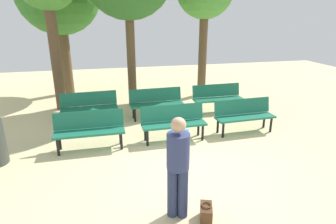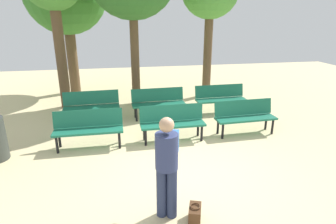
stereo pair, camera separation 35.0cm
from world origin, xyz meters
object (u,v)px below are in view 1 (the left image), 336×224
Objects in this scene: bench_r1_c2 at (217,96)px; bench_r1_c0 at (89,106)px; handbag at (206,213)px; bench_r0_c0 at (89,128)px; bench_r0_c2 at (244,114)px; bench_r0_c1 at (173,121)px; visitor_with_backpack at (178,162)px; bench_r1_c1 at (156,101)px.

bench_r1_c0 is at bearing 179.63° from bench_r1_c2.
bench_r1_c0 is at bearing 110.91° from handbag.
bench_r1_c0 is at bearing 91.76° from bench_r0_c0.
bench_r0_c2 is 4.36m from bench_r1_c0.
bench_r0_c0 is at bearing -90.62° from bench_r1_c0.
bench_r0_c0 is 2.02m from bench_r0_c1.
bench_r1_c0 is 4.48× the size of handbag.
bench_r1_c0 and bench_r1_c2 have the same top height.
bench_r1_c2 is 5.30m from handbag.
bench_r1_c2 is (-0.04, 1.72, 0.00)m from bench_r0_c2.
bench_r1_c0 is 0.98× the size of visitor_with_backpack.
bench_r1_c2 is at bearing -99.97° from visitor_with_backpack.
bench_r0_c1 and bench_r1_c0 have the same top height.
handbag is at bearing 166.20° from visitor_with_backpack.
bench_r0_c2 is 0.98× the size of visitor_with_backpack.
bench_r1_c2 is 4.46× the size of handbag.
bench_r1_c0 is 3.99m from bench_r1_c2.
bench_r0_c1 is at bearing -138.07° from bench_r1_c2.
visitor_with_backpack is at bearing -63.03° from bench_r0_c0.
bench_r1_c0 is (-4.03, 1.67, 0.00)m from bench_r0_c2.
bench_r0_c0 is at bearing 179.47° from bench_r0_c2.
bench_r0_c2 is at bearing -89.80° from bench_r1_c2.
bench_r1_c0 is at bearing 177.18° from bench_r1_c1.
bench_r0_c2 reaches higher than handbag.
bench_r0_c2 is at bearing -113.10° from visitor_with_backpack.
bench_r1_c2 reaches higher than handbag.
handbag is at bearing -127.50° from bench_r0_c2.
bench_r1_c0 reaches higher than handbag.
visitor_with_backpack is at bearing -120.26° from bench_r1_c2.
bench_r0_c0 and bench_r0_c1 have the same top height.
bench_r1_c0 is at bearing -53.19° from visitor_with_backpack.
bench_r1_c1 is 4.54m from visitor_with_backpack.
handbag is (1.82, -4.77, -0.37)m from bench_r1_c0.
bench_r0_c1 is 0.99× the size of bench_r1_c0.
bench_r0_c1 is at bearing -42.27° from bench_r1_c0.
handbag is (1.77, -2.99, -0.37)m from bench_r0_c0.
handbag is at bearing -115.29° from bench_r1_c2.
bench_r0_c1 is at bearing -88.69° from bench_r1_c1.
visitor_with_backpack is (-2.59, -2.85, 0.43)m from bench_r0_c2.
bench_r1_c2 is (3.99, 0.05, 0.00)m from bench_r1_c0.
bench_r0_c2 is at bearing 54.58° from handbag.
visitor_with_backpack reaches higher than bench_r1_c2.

